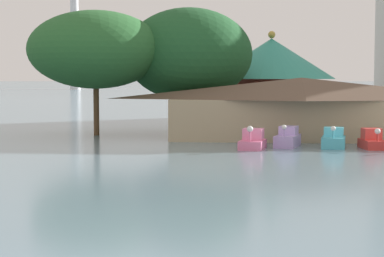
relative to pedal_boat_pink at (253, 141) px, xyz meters
name	(u,v)px	position (x,y,z in m)	size (l,w,h in m)	color
pedal_boat_pink	(253,141)	(0.00, 0.00, 0.00)	(1.91, 2.81, 1.59)	pink
pedal_boat_lavender	(288,138)	(2.36, 1.62, 0.03)	(2.02, 3.12, 1.57)	#B299D8
pedal_boat_cyan	(334,140)	(5.38, 1.22, 0.02)	(1.89, 2.76, 1.53)	#4CB7CC
pedal_boat_red	(372,141)	(7.87, 0.93, 0.00)	(1.62, 2.61, 1.41)	red
boathouse	(301,107)	(3.65, 6.99, 1.93)	(21.09, 6.52, 4.67)	tan
green_roof_pavilion	(271,75)	(1.79, 20.29, 4.39)	(12.10, 12.10, 9.11)	#993328
shoreline_tree_tall_left	(96,50)	(-12.63, 9.28, 6.39)	(10.93, 10.93, 10.07)	brown
shoreline_tree_mid	(189,54)	(-5.36, 12.19, 6.09)	(10.69, 10.69, 10.51)	brown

